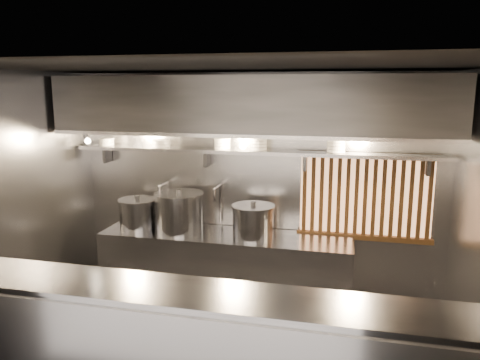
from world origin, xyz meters
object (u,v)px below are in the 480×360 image
at_px(stock_pot_mid, 138,213).
at_px(stock_pot_left, 179,212).
at_px(stock_pot_right, 253,221).
at_px(pendant_bulb, 243,146).
at_px(heat_lamp, 86,136).

bearing_deg(stock_pot_mid, stock_pot_left, -0.05).
bearing_deg(stock_pot_right, stock_pot_mid, 178.52).
xyz_separation_m(stock_pot_left, stock_pot_mid, (-0.55, 0.00, -0.05)).
relative_size(pendant_bulb, stock_pot_left, 0.30).
bearing_deg(heat_lamp, stock_pot_left, 15.28).
bearing_deg(stock_pot_mid, stock_pot_right, -1.48).
relative_size(pendant_bulb, stock_pot_right, 0.28).
bearing_deg(heat_lamp, pendant_bulb, 11.00).
bearing_deg(pendant_bulb, heat_lamp, -169.00).
relative_size(heat_lamp, stock_pot_left, 0.55).
height_order(stock_pot_left, stock_pot_right, stock_pot_left).
xyz_separation_m(heat_lamp, stock_pot_mid, (0.47, 0.28, -0.98)).
height_order(stock_pot_mid, stock_pot_right, stock_pot_right).
height_order(heat_lamp, stock_pot_mid, heat_lamp).
height_order(heat_lamp, stock_pot_left, heat_lamp).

